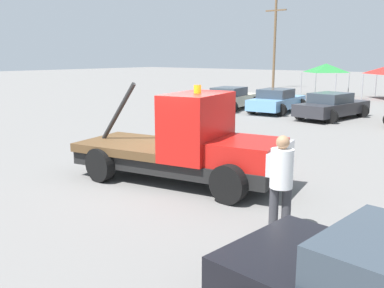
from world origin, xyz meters
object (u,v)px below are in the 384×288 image
canopy_tent_green (326,68)px  parked_car_charcoal (332,106)px  tow_truck (189,146)px  utility_pole (275,42)px  person_near_truck (281,178)px  parked_car_cream (230,99)px  parked_car_skyblue (277,101)px

canopy_tent_green → parked_car_charcoal: bearing=-66.4°
tow_truck → parked_car_charcoal: size_ratio=1.18×
tow_truck → utility_pole: size_ratio=0.67×
person_near_truck → parked_car_cream: (-11.16, 14.83, -0.41)m
person_near_truck → parked_car_cream: 18.56m
person_near_truck → parked_car_skyblue: (-8.34, 15.41, -0.41)m
person_near_truck → parked_car_skyblue: person_near_truck is taller
parked_car_skyblue → person_near_truck: bearing=-157.1°
tow_truck → parked_car_cream: size_ratio=1.17×
parked_car_cream → utility_pole: size_ratio=0.58×
person_near_truck → utility_pole: (-17.56, 31.87, 3.45)m
parked_car_skyblue → canopy_tent_green: canopy_tent_green is taller
utility_pole → parked_car_skyblue: bearing=-60.7°
person_near_truck → parked_car_charcoal: (-4.89, 14.86, -0.41)m
person_near_truck → utility_pole: bearing=-7.1°
tow_truck → canopy_tent_green: bearing=94.3°
parked_car_cream → utility_pole: bearing=11.7°
tow_truck → parked_car_skyblue: size_ratio=1.21×
canopy_tent_green → utility_pole: bearing=150.5°
tow_truck → person_near_truck: bearing=-34.4°
parked_car_skyblue → utility_pole: utility_pole is taller
person_near_truck → parked_car_skyblue: bearing=-7.6°
parked_car_cream → canopy_tent_green: 13.21m
parked_car_charcoal → canopy_tent_green: (-5.72, 13.07, 1.54)m
parked_car_cream → parked_car_charcoal: bearing=-98.5°
tow_truck → utility_pole: utility_pole is taller
tow_truck → parked_car_cream: (-7.83, 13.39, -0.32)m
parked_car_skyblue → parked_car_charcoal: (3.45, -0.54, 0.00)m
parked_car_skyblue → parked_car_charcoal: same height
parked_car_skyblue → parked_car_charcoal: 3.49m
tow_truck → parked_car_skyblue: 14.84m
canopy_tent_green → parked_car_cream: bearing=-92.4°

